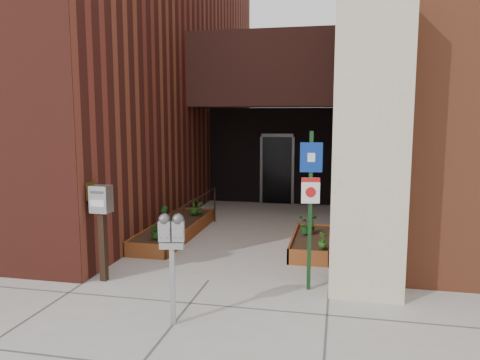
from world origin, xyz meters
The scene contains 15 objects.
ground centered at (0.00, 0.00, 0.00)m, with size 80.00×80.00×0.00m, color #9E9991.
architecture centered at (-0.18, 6.89, 4.98)m, with size 20.00×14.60×10.00m.
planter_left centered at (-1.55, 2.70, 0.13)m, with size 0.90×3.60×0.30m.
planter_right centered at (1.60, 2.20, 0.13)m, with size 0.80×2.20×0.30m.
handrail centered at (-1.05, 2.65, 0.75)m, with size 0.04×3.34×0.90m.
parking_meter centered at (0.00, -1.71, 1.17)m, with size 0.35×0.19×1.51m.
sign_post centered at (1.68, -0.07, 1.55)m, with size 0.34×0.10×2.52m.
payment_dropbox centered at (-1.72, -0.37, 1.17)m, with size 0.34×0.26×1.62m.
shrub_left_a centered at (-1.47, 1.36, 0.47)m, with size 0.31×0.31×0.35m, color #1D4E16.
shrub_left_b centered at (-1.85, 2.72, 0.49)m, with size 0.21×0.21×0.38m, color #1C621C.
shrub_left_c centered at (-1.43, 3.72, 0.50)m, with size 0.22×0.22×0.40m, color #285E1B.
shrub_left_d centered at (-1.25, 3.68, 0.47)m, with size 0.18×0.18×0.35m, color #174F16.
shrub_right_a centered at (1.85, 1.30, 0.45)m, with size 0.17×0.17×0.31m, color #29601B.
shrub_right_b centered at (1.59, 2.66, 0.49)m, with size 0.20×0.20×0.37m, color #25601B.
shrub_right_c centered at (1.46, 2.34, 0.48)m, with size 0.33×0.33×0.36m, color #17511A.
Camera 1 is at (2.10, -7.31, 2.76)m, focal length 35.00 mm.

